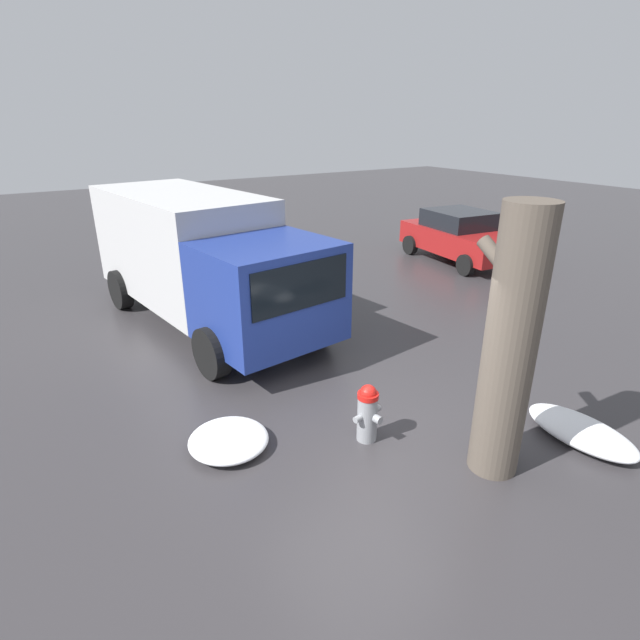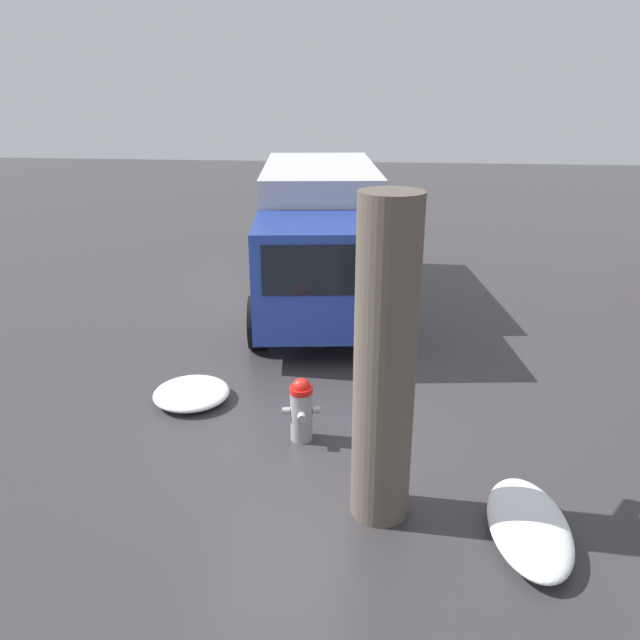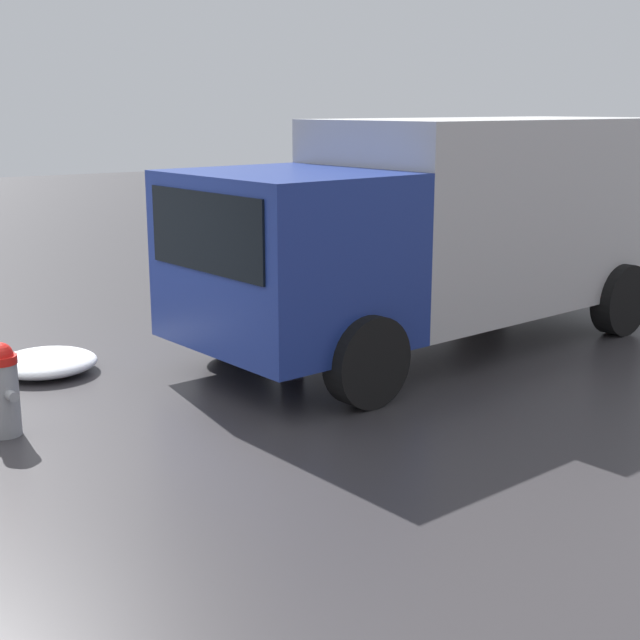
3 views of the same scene
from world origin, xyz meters
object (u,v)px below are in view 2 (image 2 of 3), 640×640
at_px(pedestrian, 319,298).
at_px(delivery_truck, 320,231).
at_px(fire_hydrant, 301,409).
at_px(tree_trunk, 385,364).

bearing_deg(pedestrian, delivery_truck, -109.78).
distance_m(fire_hydrant, tree_trunk, 2.07).
distance_m(fire_hydrant, pedestrian, 3.03).
bearing_deg(pedestrian, fire_hydrant, 66.57).
distance_m(fire_hydrant, delivery_truck, 5.44).
height_order(delivery_truck, pedestrian, delivery_truck).
bearing_deg(tree_trunk, pedestrian, 14.13).
relative_size(tree_trunk, delivery_truck, 0.49).
bearing_deg(fire_hydrant, pedestrian, 172.06).
xyz_separation_m(tree_trunk, pedestrian, (4.30, 1.08, -0.82)).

